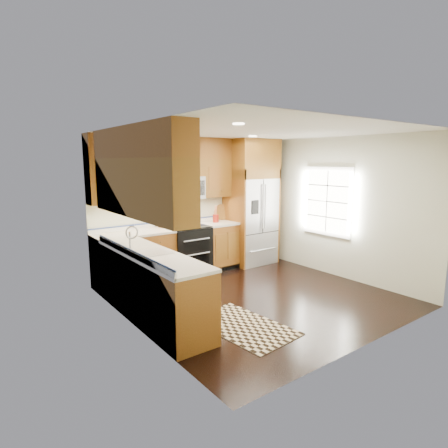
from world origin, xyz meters
TOP-DOWN VIEW (x-y plane):
  - ground at (0.00, 0.00)m, footprint 4.00×4.00m
  - wall_back at (0.00, 2.00)m, footprint 4.00×0.02m
  - wall_left at (-2.00, 0.00)m, footprint 0.02×4.00m
  - wall_right at (2.00, 0.00)m, footprint 0.02×4.00m
  - window at (1.98, 0.20)m, footprint 0.04×1.10m
  - base_cabinets at (-1.23, 0.90)m, footprint 2.85×3.00m
  - countertop at (-1.09, 1.01)m, footprint 2.86×3.01m
  - upper_cabinets at (-1.15, 1.09)m, footprint 2.85×3.00m
  - range at (-0.25, 1.67)m, footprint 0.76×0.67m
  - microwave at (-0.25, 1.80)m, footprint 0.76×0.40m
  - refrigerator at (1.30, 1.63)m, footprint 0.98×0.75m
  - sink_faucet at (-1.73, 0.23)m, footprint 0.54×0.44m
  - rug at (-0.85, -0.74)m, footprint 0.96×1.46m
  - knife_block at (-0.69, 1.84)m, footprint 0.13×0.16m
  - utensil_crock at (0.46, 1.75)m, footprint 0.13×0.13m
  - cutting_board at (0.75, 1.94)m, footprint 0.44×0.44m

SIDE VIEW (x-z plane):
  - ground at x=0.00m, z-range 0.00..0.00m
  - rug at x=-0.85m, z-range 0.00..0.01m
  - base_cabinets at x=-1.23m, z-range 0.00..0.90m
  - range at x=-0.25m, z-range 0.00..0.94m
  - countertop at x=-1.09m, z-range 0.90..0.94m
  - cutting_board at x=0.75m, z-range 0.94..0.96m
  - sink_faucet at x=-1.73m, z-range 0.81..1.18m
  - utensil_crock at x=0.46m, z-range 0.89..1.23m
  - knife_block at x=-0.69m, z-range 0.91..1.20m
  - wall_back at x=0.00m, z-range 0.00..2.60m
  - wall_left at x=-2.00m, z-range 0.00..2.60m
  - wall_right at x=2.00m, z-range 0.00..2.60m
  - refrigerator at x=1.30m, z-range 0.00..2.60m
  - window at x=1.98m, z-range 0.75..2.05m
  - microwave at x=-0.25m, z-range 1.45..1.87m
  - upper_cabinets at x=-1.15m, z-range 1.45..2.60m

